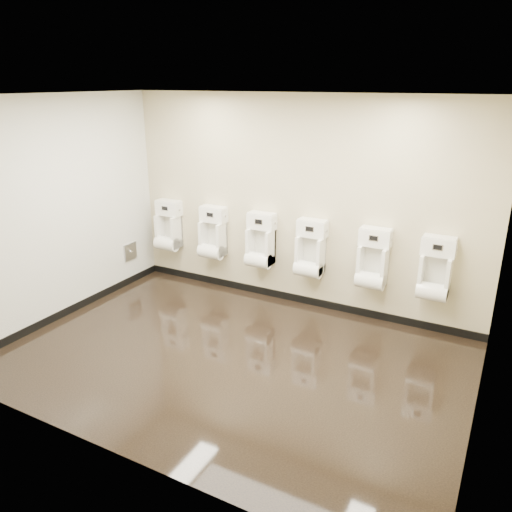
{
  "coord_description": "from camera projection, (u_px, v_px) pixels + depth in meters",
  "views": [
    {
      "loc": [
        2.54,
        -4.17,
        2.94
      ],
      "look_at": [
        0.02,
        0.55,
        1.05
      ],
      "focal_mm": 35.0,
      "sensor_mm": 36.0,
      "label": 1
    }
  ],
  "objects": [
    {
      "name": "urinal_2",
      "position": [
        260.0,
        244.0,
        6.87
      ],
      "size": [
        0.4,
        0.3,
        0.74
      ],
      "color": "white",
      "rests_on": "back_wall"
    },
    {
      "name": "skirting_left",
      "position": [
        72.0,
        309.0,
        6.67
      ],
      "size": [
        0.02,
        3.5,
        0.1
      ],
      "primitive_type": "cube",
      "color": "black",
      "rests_on": "ground"
    },
    {
      "name": "ground",
      "position": [
        232.0,
        358.0,
        5.58
      ],
      "size": [
        5.0,
        3.5,
        0.0
      ],
      "primitive_type": "cube",
      "color": "black",
      "rests_on": "ground"
    },
    {
      "name": "urinal_0",
      "position": [
        168.0,
        229.0,
        7.57
      ],
      "size": [
        0.4,
        0.3,
        0.74
      ],
      "color": "white",
      "rests_on": "back_wall"
    },
    {
      "name": "access_panel",
      "position": [
        130.0,
        251.0,
        7.51
      ],
      "size": [
        0.04,
        0.25,
        0.25
      ],
      "color": "#9E9EA3",
      "rests_on": "left_wall"
    },
    {
      "name": "tile_overlay_left",
      "position": [
        58.0,
        211.0,
        6.22
      ],
      "size": [
        0.01,
        3.5,
        2.8
      ],
      "primitive_type": "cube",
      "color": "silver",
      "rests_on": "ground"
    },
    {
      "name": "ceiling",
      "position": [
        227.0,
        96.0,
        4.64
      ],
      "size": [
        5.0,
        3.5,
        0.0
      ],
      "primitive_type": "cube",
      "color": "white"
    },
    {
      "name": "skirting_back",
      "position": [
        295.0,
        298.0,
        7.01
      ],
      "size": [
        5.0,
        0.02,
        0.1
      ],
      "primitive_type": "cube",
      "color": "black",
      "rests_on": "ground"
    },
    {
      "name": "urinal_5",
      "position": [
        435.0,
        273.0,
        5.85
      ],
      "size": [
        0.4,
        0.3,
        0.74
      ],
      "color": "white",
      "rests_on": "back_wall"
    },
    {
      "name": "urinal_1",
      "position": [
        213.0,
        236.0,
        7.22
      ],
      "size": [
        0.4,
        0.3,
        0.74
      ],
      "color": "white",
      "rests_on": "back_wall"
    },
    {
      "name": "front_wall",
      "position": [
        106.0,
        302.0,
        3.66
      ],
      "size": [
        5.0,
        0.02,
        2.8
      ],
      "primitive_type": "cube",
      "color": "#C3B995",
      "rests_on": "ground"
    },
    {
      "name": "left_wall",
      "position": [
        58.0,
        211.0,
        6.22
      ],
      "size": [
        0.02,
        3.5,
        2.8
      ],
      "primitive_type": "cube",
      "color": "#C3B995",
      "rests_on": "ground"
    },
    {
      "name": "urinal_4",
      "position": [
        373.0,
        263.0,
        6.18
      ],
      "size": [
        0.4,
        0.3,
        0.74
      ],
      "color": "white",
      "rests_on": "back_wall"
    },
    {
      "name": "back_wall",
      "position": [
        298.0,
        204.0,
        6.57
      ],
      "size": [
        5.0,
        0.02,
        2.8
      ],
      "primitive_type": "cube",
      "color": "#C3B995",
      "rests_on": "ground"
    },
    {
      "name": "urinal_3",
      "position": [
        310.0,
        253.0,
        6.54
      ],
      "size": [
        0.4,
        0.3,
        0.74
      ],
      "color": "white",
      "rests_on": "back_wall"
    },
    {
      "name": "right_wall",
      "position": [
        496.0,
        283.0,
        4.0
      ],
      "size": [
        0.02,
        3.5,
        2.8
      ],
      "primitive_type": "cube",
      "color": "#C3B995",
      "rests_on": "ground"
    }
  ]
}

